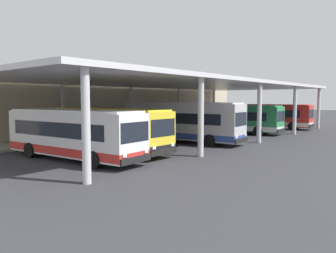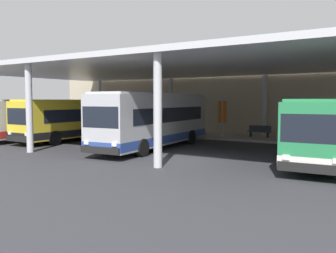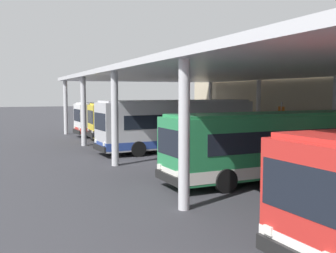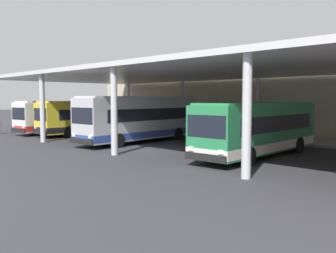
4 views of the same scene
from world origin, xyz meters
name	(u,v)px [view 3 (image 3 of 4)]	position (x,y,z in m)	size (l,w,h in m)	color
ground_plane	(157,163)	(0.00, 0.00, 0.00)	(200.00, 200.00, 0.00)	#333338
platform_kerb	(315,150)	(0.00, 11.75, 0.09)	(42.00, 4.50, 0.18)	#A39E93
canopy_shelter	(239,73)	(0.00, 5.50, 5.29)	(40.00, 17.00, 5.55)	silver
bus_nearest_bay	(131,118)	(-15.31, 3.16, 1.66)	(3.28, 10.68, 3.17)	white
bus_second_bay	(149,120)	(-11.85, 3.76, 1.66)	(2.77, 10.54, 3.17)	yellow
bus_middle_bay	(177,125)	(-3.97, 3.04, 1.84)	(3.38, 11.49, 3.57)	#B7B7BC
bus_far_bay	(270,145)	(6.38, 3.24, 1.66)	(3.04, 10.63, 3.17)	#28844C
bench_waiting	(317,142)	(0.15, 11.82, 0.66)	(1.80, 0.45, 0.92)	#383D47
banner_sign	(281,121)	(-2.68, 10.94, 1.98)	(0.70, 0.12, 3.20)	#B2B2B7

